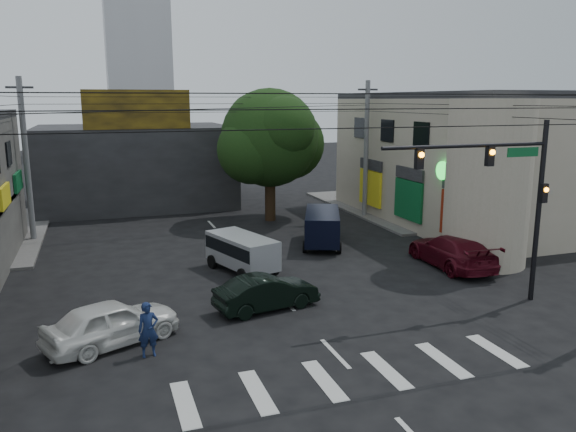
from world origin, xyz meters
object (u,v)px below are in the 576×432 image
utility_pole_far_right (366,150)px  white_compact (112,322)px  dark_sedan (267,292)px  maroon_sedan (451,251)px  navy_van (322,228)px  utility_pole_far_left (26,161)px  silver_minivan (242,254)px  traffic_officer (148,330)px  street_tree (270,138)px  traffic_gantry (506,184)px

utility_pole_far_right → white_compact: size_ratio=1.92×
dark_sedan → maroon_sedan: maroon_sedan is taller
white_compact → navy_van: navy_van is taller
utility_pole_far_left → utility_pole_far_right: bearing=0.0°
silver_minivan → traffic_officer: (-4.98, -7.67, 0.02)m
street_tree → maroon_sedan: (5.14, -13.05, -4.68)m
maroon_sedan → navy_van: navy_van is taller
traffic_officer → utility_pole_far_left: bearing=100.6°
utility_pole_far_left → navy_van: bearing=-22.2°
utility_pole_far_left → dark_sedan: utility_pole_far_left is taller
dark_sedan → white_compact: size_ratio=0.89×
maroon_sedan → silver_minivan: bearing=-11.8°
traffic_gantry → utility_pole_far_right: bearing=81.1°
street_tree → navy_van: 8.56m
utility_pole_far_left → navy_van: 16.91m
utility_pole_far_left → traffic_officer: (4.88, -17.23, -3.71)m
silver_minivan → navy_van: 6.36m
white_compact → traffic_officer: (1.06, -1.29, 0.13)m
white_compact → navy_van: size_ratio=0.94×
dark_sedan → street_tree: bearing=-28.7°
dark_sedan → white_compact: (-5.74, -1.40, 0.09)m
dark_sedan → navy_van: size_ratio=0.84×
maroon_sedan → traffic_officer: bearing=21.8°
navy_van → traffic_gantry: bearing=-141.8°
street_tree → navy_van: size_ratio=1.71×
street_tree → traffic_gantry: (3.82, -18.00, -0.64)m
dark_sedan → maroon_sedan: size_ratio=0.77×
white_compact → street_tree: bearing=-56.4°
maroon_sedan → navy_van: size_ratio=1.09×
utility_pole_far_left → silver_minivan: size_ratio=2.13×
maroon_sedan → silver_minivan: (-9.77, 2.49, 0.07)m
traffic_gantry → utility_pole_far_right: size_ratio=0.78×
navy_van → utility_pole_far_left: bearing=90.3°
traffic_gantry → utility_pole_far_right: utility_pole_far_right is taller
dark_sedan → traffic_officer: (-4.68, -2.69, 0.22)m
utility_pole_far_left → utility_pole_far_right: 21.00m
dark_sedan → traffic_officer: bearing=108.9°
traffic_gantry → traffic_officer: (-13.44, -0.23, -3.95)m
dark_sedan → navy_van: (5.72, 8.31, 0.28)m
utility_pole_far_left → traffic_gantry: bearing=-42.9°
street_tree → traffic_officer: street_tree is taller
white_compact → traffic_officer: bearing=-164.9°
traffic_officer → navy_van: bearing=41.4°
utility_pole_far_left → dark_sedan: size_ratio=2.16×
silver_minivan → navy_van: bearing=-76.3°
utility_pole_far_left → traffic_officer: bearing=-74.2°
traffic_gantry → street_tree: bearing=102.0°
traffic_gantry → navy_van: size_ratio=1.41×
navy_van → traffic_officer: size_ratio=2.88×
silver_minivan → traffic_officer: bearing=129.1°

